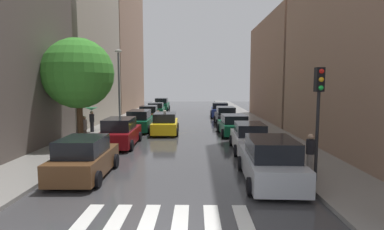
% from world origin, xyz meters
% --- Properties ---
extents(ground_plane, '(28.00, 72.00, 0.04)m').
position_xyz_m(ground_plane, '(0.00, 24.00, -0.02)').
color(ground_plane, '#3B3B3D').
extents(sidewalk_left, '(3.00, 72.00, 0.15)m').
position_xyz_m(sidewalk_left, '(-6.50, 24.00, 0.07)').
color(sidewalk_left, gray).
rests_on(sidewalk_left, ground).
extents(sidewalk_right, '(3.00, 72.00, 0.15)m').
position_xyz_m(sidewalk_right, '(6.50, 24.00, 0.07)').
color(sidewalk_right, gray).
rests_on(sidewalk_right, ground).
extents(crosswalk_stripes, '(4.95, 2.20, 0.01)m').
position_xyz_m(crosswalk_stripes, '(0.00, 1.67, 0.01)').
color(crosswalk_stripes, silver).
rests_on(crosswalk_stripes, ground).
extents(building_left_mid, '(6.00, 12.67, 20.01)m').
position_xyz_m(building_left_mid, '(-11.00, 22.99, 10.00)').
color(building_left_mid, '#9E9384').
rests_on(building_left_mid, ground).
extents(building_left_far, '(6.00, 15.95, 23.42)m').
position_xyz_m(building_left_far, '(-11.00, 37.63, 11.71)').
color(building_left_far, '#8C6B56').
rests_on(building_left_far, ground).
extents(building_right_mid, '(6.00, 14.96, 10.59)m').
position_xyz_m(building_right_mid, '(11.00, 25.94, 5.29)').
color(building_right_mid, '#8C6B56').
rests_on(building_right_mid, ground).
extents(parked_car_left_nearest, '(2.11, 4.09, 1.68)m').
position_xyz_m(parked_car_left_nearest, '(-3.70, 5.64, 0.78)').
color(parked_car_left_nearest, brown).
rests_on(parked_car_left_nearest, ground).
extents(parked_car_left_second, '(2.15, 4.54, 1.75)m').
position_xyz_m(parked_car_left_second, '(-3.79, 11.99, 0.81)').
color(parked_car_left_second, maroon).
rests_on(parked_car_left_second, ground).
extents(parked_car_left_third, '(2.09, 4.71, 1.71)m').
position_xyz_m(parked_car_left_third, '(-3.71, 18.11, 0.80)').
color(parked_car_left_third, '#0C4C2D').
rests_on(parked_car_left_third, ground).
extents(parked_car_left_fourth, '(2.15, 4.18, 1.69)m').
position_xyz_m(parked_car_left_fourth, '(-3.80, 23.59, 0.79)').
color(parked_car_left_fourth, brown).
rests_on(parked_car_left_fourth, ground).
extents(parked_car_left_fifth, '(2.26, 4.30, 1.56)m').
position_xyz_m(parked_car_left_fifth, '(-3.95, 30.21, 0.74)').
color(parked_car_left_fifth, '#0C4C2D').
rests_on(parked_car_left_fifth, ground).
extents(parked_car_left_sixth, '(2.11, 4.43, 1.82)m').
position_xyz_m(parked_car_left_sixth, '(-3.99, 36.97, 0.84)').
color(parked_car_left_sixth, '#0C4C2D').
rests_on(parked_car_left_sixth, ground).
extents(parked_car_right_nearest, '(2.28, 4.68, 1.77)m').
position_xyz_m(parked_car_right_nearest, '(3.79, 5.07, 0.82)').
color(parked_car_right_nearest, '#B2B7BF').
rests_on(parked_car_right_nearest, ground).
extents(parked_car_right_second, '(2.07, 4.40, 1.63)m').
position_xyz_m(parked_car_right_second, '(3.96, 10.67, 0.76)').
color(parked_car_right_second, silver).
rests_on(parked_car_right_second, ground).
extents(parked_car_right_third, '(2.30, 4.24, 1.53)m').
position_xyz_m(parked_car_right_third, '(3.75, 16.25, 0.72)').
color(parked_car_right_third, '#0C4C2D').
rests_on(parked_car_right_third, ground).
extents(parked_car_right_fourth, '(2.03, 4.52, 1.70)m').
position_xyz_m(parked_car_right_fourth, '(3.71, 22.11, 0.79)').
color(parked_car_right_fourth, black).
rests_on(parked_car_right_fourth, ground).
extents(parked_car_right_fifth, '(2.33, 4.72, 1.68)m').
position_xyz_m(parked_car_right_fifth, '(3.71, 28.76, 0.79)').
color(parked_car_right_fifth, navy).
rests_on(parked_car_right_fifth, ground).
extents(taxi_midroad, '(2.20, 4.43, 1.81)m').
position_xyz_m(taxi_midroad, '(-1.49, 16.74, 0.76)').
color(taxi_midroad, yellow).
rests_on(taxi_midroad, ground).
extents(pedestrian_foreground, '(0.36, 0.36, 1.67)m').
position_xyz_m(pedestrian_foreground, '(-6.21, 12.47, 1.02)').
color(pedestrian_foreground, brown).
rests_on(pedestrian_foreground, sidewalk_left).
extents(pedestrian_by_kerb, '(0.94, 0.94, 1.88)m').
position_xyz_m(pedestrian_by_kerb, '(-7.12, 16.57, 1.49)').
color(pedestrian_by_kerb, black).
rests_on(pedestrian_by_kerb, sidewalk_left).
extents(pedestrian_far_side, '(0.36, 0.36, 1.63)m').
position_xyz_m(pedestrian_far_side, '(5.69, 6.01, 1.00)').
color(pedestrian_far_side, gray).
rests_on(pedestrian_far_side, sidewalk_right).
extents(street_tree_left, '(4.30, 4.30, 6.48)m').
position_xyz_m(street_tree_left, '(-6.30, 12.07, 4.47)').
color(street_tree_left, '#513823').
rests_on(street_tree_left, sidewalk_left).
extents(traffic_light_right_corner, '(0.30, 0.42, 4.30)m').
position_xyz_m(traffic_light_right_corner, '(5.45, 4.78, 3.29)').
color(traffic_light_right_corner, black).
rests_on(traffic_light_right_corner, sidewalk_right).
extents(lamp_post_left, '(0.60, 0.28, 6.53)m').
position_xyz_m(lamp_post_left, '(-5.55, 18.91, 3.94)').
color(lamp_post_left, '#595B60').
rests_on(lamp_post_left, sidewalk_left).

